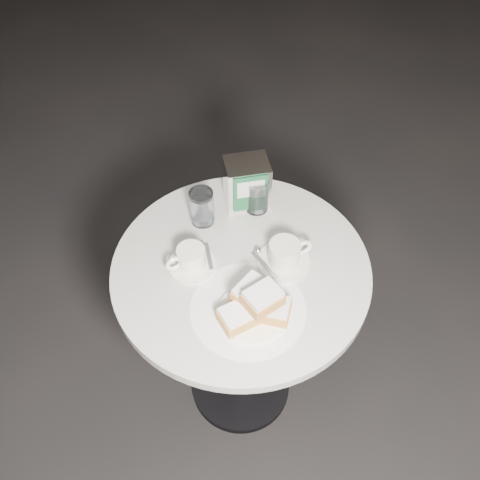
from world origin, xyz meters
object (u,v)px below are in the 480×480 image
beignet_plate (255,306)px  water_glass_left (202,207)px  cafe_table (241,306)px  coffee_cup_right (285,255)px  coffee_cup_left (191,259)px  water_glass_right (257,195)px  napkin_dispenser (247,182)px

beignet_plate → water_glass_left: 0.35m
cafe_table → water_glass_left: 0.32m
coffee_cup_right → coffee_cup_left: bearing=163.2°
coffee_cup_left → cafe_table: bearing=-26.1°
cafe_table → water_glass_left: bearing=116.0°
water_glass_left → water_glass_right: same height
coffee_cup_right → napkin_dispenser: bearing=93.2°
beignet_plate → coffee_cup_right: size_ratio=1.13×
coffee_cup_right → water_glass_left: (-0.20, 0.18, 0.02)m
coffee_cup_left → coffee_cup_right: (0.25, -0.02, 0.00)m
coffee_cup_left → beignet_plate: bearing=-69.1°
cafe_table → coffee_cup_left: (-0.13, 0.02, 0.23)m
coffee_cup_right → water_glass_left: size_ratio=1.55×
water_glass_right → napkin_dispenser: (-0.02, 0.03, 0.02)m
cafe_table → beignet_plate: beignet_plate is taller
water_glass_right → napkin_dispenser: napkin_dispenser is taller
coffee_cup_right → water_glass_right: bearing=89.4°
beignet_plate → coffee_cup_left: (-0.15, 0.18, -0.01)m
beignet_plate → napkin_dispenser: size_ratio=1.33×
beignet_plate → water_glass_left: bearing=106.7°
cafe_table → coffee_cup_right: size_ratio=4.35×
cafe_table → water_glass_right: size_ratio=6.74×
napkin_dispenser → coffee_cup_right: bearing=-78.6°
water_glass_left → water_glass_right: bearing=10.3°
beignet_plate → water_glass_left: size_ratio=1.74×
cafe_table → coffee_cup_left: size_ratio=4.51×
beignet_plate → coffee_cup_left: size_ratio=1.17×
water_glass_right → cafe_table: bearing=-109.4°
coffee_cup_right → napkin_dispenser: size_ratio=1.18×
napkin_dispenser → coffee_cup_left: bearing=-132.6°
beignet_plate → water_glass_left: (-0.10, 0.34, 0.01)m
coffee_cup_right → napkin_dispenser: 0.26m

